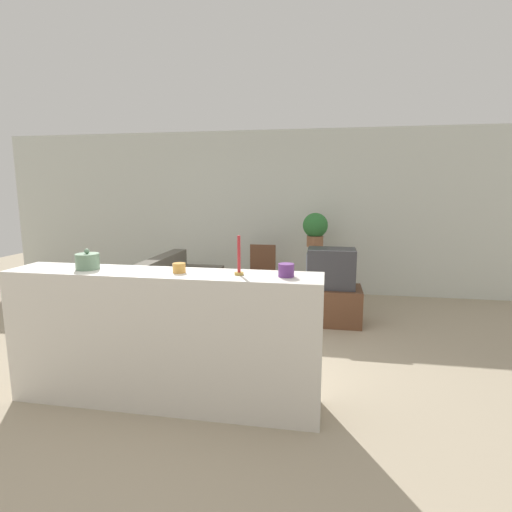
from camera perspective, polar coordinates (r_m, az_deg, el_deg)
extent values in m
plane|color=tan|center=(3.94, -10.28, -16.85)|extent=(14.00, 14.00, 0.00)
cube|color=silver|center=(6.86, -0.59, 6.28)|extent=(9.00, 0.06, 2.70)
cube|color=#605B51|center=(5.45, -11.14, -6.84)|extent=(0.80, 1.89, 0.44)
cube|color=#605B51|center=(5.47, -14.22, -2.47)|extent=(0.20, 1.89, 0.39)
cube|color=#605B51|center=(4.67, -15.03, -8.80)|extent=(0.80, 0.16, 0.59)
cube|color=#605B51|center=(6.22, -8.29, -3.99)|extent=(0.80, 0.16, 0.59)
cube|color=brown|center=(5.37, 10.54, -6.86)|extent=(0.79, 0.57, 0.47)
cube|color=#333338|center=(5.26, 10.71, -1.71)|extent=(0.60, 0.42, 0.51)
cube|color=#939EB2|center=(5.26, 7.37, -1.61)|extent=(0.02, 0.34, 0.40)
cube|color=brown|center=(6.02, 0.67, -3.18)|extent=(0.44, 0.44, 0.04)
cube|color=brown|center=(6.17, 0.98, -0.50)|extent=(0.40, 0.04, 0.46)
cylinder|color=brown|center=(5.93, -1.46, -5.55)|extent=(0.04, 0.04, 0.39)
cylinder|color=brown|center=(5.87, 2.20, -5.72)|extent=(0.04, 0.04, 0.39)
cylinder|color=brown|center=(6.29, -0.76, -4.67)|extent=(0.04, 0.04, 0.39)
cylinder|color=brown|center=(6.23, 2.68, -4.81)|extent=(0.04, 0.04, 0.39)
cylinder|color=brown|center=(6.29, 8.30, -2.55)|extent=(0.20, 0.20, 0.87)
cylinder|color=#8E5B3D|center=(6.20, 8.42, 2.11)|extent=(0.25, 0.25, 0.16)
sphere|color=#2D7033|center=(6.18, 8.47, 4.36)|extent=(0.38, 0.38, 0.38)
cube|color=silver|center=(3.37, -13.03, -11.40)|extent=(2.53, 0.44, 1.10)
cylinder|color=gray|center=(3.50, -22.93, -0.71)|extent=(0.19, 0.19, 0.13)
sphere|color=gray|center=(3.49, -23.02, 0.65)|extent=(0.04, 0.04, 0.04)
cylinder|color=gold|center=(3.15, -10.93, -1.67)|extent=(0.10, 0.10, 0.07)
cylinder|color=#B7933D|center=(3.02, -2.44, -2.52)|extent=(0.07, 0.07, 0.02)
cylinder|color=#B7282D|center=(3.00, -2.46, 0.28)|extent=(0.02, 0.02, 0.28)
cylinder|color=#66337F|center=(2.96, 4.33, -2.04)|extent=(0.12, 0.12, 0.10)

